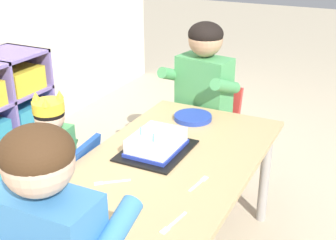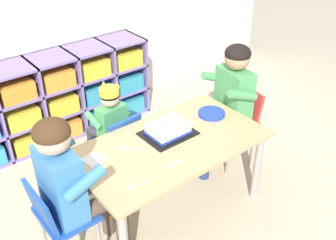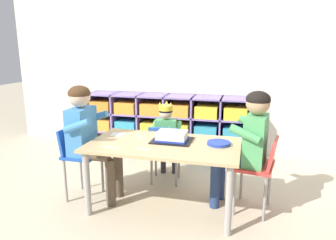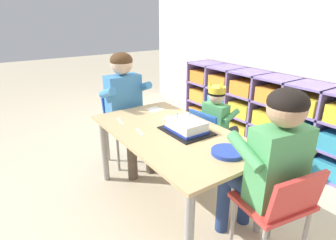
{
  "view_description": "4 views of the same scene",
  "coord_description": "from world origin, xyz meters",
  "px_view_note": "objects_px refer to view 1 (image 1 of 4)",
  "views": [
    {
      "loc": [
        -1.51,
        -0.74,
        1.49
      ],
      "look_at": [
        0.06,
        0.03,
        0.74
      ],
      "focal_mm": 47.77,
      "sensor_mm": 36.0,
      "label": 1
    },
    {
      "loc": [
        -1.32,
        -1.62,
        2.04
      ],
      "look_at": [
        -0.04,
        -0.03,
        0.78
      ],
      "focal_mm": 42.15,
      "sensor_mm": 36.0,
      "label": 2
    },
    {
      "loc": [
        0.66,
        -2.39,
        1.37
      ],
      "look_at": [
        0.05,
        -0.06,
        0.79
      ],
      "focal_mm": 33.27,
      "sensor_mm": 36.0,
      "label": 3
    },
    {
      "loc": [
        1.45,
        -1.03,
        1.35
      ],
      "look_at": [
        0.05,
        -0.07,
        0.7
      ],
      "focal_mm": 29.94,
      "sensor_mm": 36.0,
      "label": 4
    }
  ],
  "objects_px": {
    "birthday_cake_on_tray": "(156,144)",
    "classroom_chair_blue": "(68,189)",
    "child_with_crown": "(46,157)",
    "paper_plate_stack": "(193,117)",
    "fork_near_child_seat": "(200,183)",
    "fork_by_napkin": "(172,224)",
    "activity_table": "(169,176)",
    "guest_at_table_side": "(198,94)",
    "fork_at_table_front_edge": "(110,182)",
    "classroom_chair_guest_side": "(207,124)"
  },
  "relations": [
    {
      "from": "guest_at_table_side",
      "to": "fork_near_child_seat",
      "type": "distance_m",
      "value": 0.86
    },
    {
      "from": "child_with_crown",
      "to": "guest_at_table_side",
      "type": "bearing_deg",
      "value": 146.82
    },
    {
      "from": "activity_table",
      "to": "guest_at_table_side",
      "type": "distance_m",
      "value": 0.71
    },
    {
      "from": "classroom_chair_blue",
      "to": "paper_plate_stack",
      "type": "bearing_deg",
      "value": 140.0
    },
    {
      "from": "guest_at_table_side",
      "to": "fork_at_table_front_edge",
      "type": "xyz_separation_m",
      "value": [
        -0.94,
        -0.02,
        -0.05
      ]
    },
    {
      "from": "paper_plate_stack",
      "to": "fork_at_table_front_edge",
      "type": "bearing_deg",
      "value": 176.49
    },
    {
      "from": "fork_by_napkin",
      "to": "birthday_cake_on_tray",
      "type": "bearing_deg",
      "value": 42.63
    },
    {
      "from": "classroom_chair_guest_side",
      "to": "fork_at_table_front_edge",
      "type": "bearing_deg",
      "value": -79.91
    },
    {
      "from": "classroom_chair_blue",
      "to": "guest_at_table_side",
      "type": "relative_size",
      "value": 0.6
    },
    {
      "from": "paper_plate_stack",
      "to": "fork_at_table_front_edge",
      "type": "relative_size",
      "value": 1.61
    },
    {
      "from": "fork_by_napkin",
      "to": "guest_at_table_side",
      "type": "bearing_deg",
      "value": 27.77
    },
    {
      "from": "classroom_chair_blue",
      "to": "fork_by_napkin",
      "type": "relative_size",
      "value": 4.29
    },
    {
      "from": "classroom_chair_guest_side",
      "to": "paper_plate_stack",
      "type": "relative_size",
      "value": 3.3
    },
    {
      "from": "birthday_cake_on_tray",
      "to": "fork_near_child_seat",
      "type": "xyz_separation_m",
      "value": [
        -0.16,
        -0.27,
        -0.03
      ]
    },
    {
      "from": "guest_at_table_side",
      "to": "birthday_cake_on_tray",
      "type": "bearing_deg",
      "value": -74.39
    },
    {
      "from": "guest_at_table_side",
      "to": "birthday_cake_on_tray",
      "type": "distance_m",
      "value": 0.63
    },
    {
      "from": "paper_plate_stack",
      "to": "fork_near_child_seat",
      "type": "distance_m",
      "value": 0.62
    },
    {
      "from": "classroom_chair_blue",
      "to": "activity_table",
      "type": "bearing_deg",
      "value": 98.29
    },
    {
      "from": "activity_table",
      "to": "fork_by_napkin",
      "type": "relative_size",
      "value": 8.8
    },
    {
      "from": "classroom_chair_guest_side",
      "to": "classroom_chair_blue",
      "type": "bearing_deg",
      "value": -100.63
    },
    {
      "from": "child_with_crown",
      "to": "fork_at_table_front_edge",
      "type": "distance_m",
      "value": 0.47
    },
    {
      "from": "child_with_crown",
      "to": "paper_plate_stack",
      "type": "relative_size",
      "value": 4.31
    },
    {
      "from": "fork_near_child_seat",
      "to": "fork_by_napkin",
      "type": "relative_size",
      "value": 0.9
    },
    {
      "from": "fork_near_child_seat",
      "to": "fork_at_table_front_edge",
      "type": "relative_size",
      "value": 1.07
    },
    {
      "from": "classroom_chair_guest_side",
      "to": "birthday_cake_on_tray",
      "type": "distance_m",
      "value": 0.76
    },
    {
      "from": "birthday_cake_on_tray",
      "to": "fork_near_child_seat",
      "type": "relative_size",
      "value": 2.65
    },
    {
      "from": "classroom_chair_blue",
      "to": "fork_by_napkin",
      "type": "xyz_separation_m",
      "value": [
        -0.28,
        -0.68,
        0.21
      ]
    },
    {
      "from": "birthday_cake_on_tray",
      "to": "fork_by_napkin",
      "type": "bearing_deg",
      "value": -146.75
    },
    {
      "from": "classroom_chair_guest_side",
      "to": "birthday_cake_on_tray",
      "type": "bearing_deg",
      "value": -76.62
    },
    {
      "from": "birthday_cake_on_tray",
      "to": "classroom_chair_blue",
      "type": "bearing_deg",
      "value": 113.61
    },
    {
      "from": "fork_by_napkin",
      "to": "classroom_chair_guest_side",
      "type": "bearing_deg",
      "value": 25.42
    },
    {
      "from": "activity_table",
      "to": "fork_by_napkin",
      "type": "bearing_deg",
      "value": -152.36
    },
    {
      "from": "birthday_cake_on_tray",
      "to": "fork_at_table_front_edge",
      "type": "xyz_separation_m",
      "value": [
        -0.31,
        0.04,
        -0.03
      ]
    },
    {
      "from": "fork_at_table_front_edge",
      "to": "classroom_chair_blue",
      "type": "bearing_deg",
      "value": 118.01
    },
    {
      "from": "child_with_crown",
      "to": "paper_plate_stack",
      "type": "xyz_separation_m",
      "value": [
        0.57,
        -0.49,
        0.07
      ]
    },
    {
      "from": "activity_table",
      "to": "fork_near_child_seat",
      "type": "xyz_separation_m",
      "value": [
        -0.11,
        -0.19,
        0.08
      ]
    },
    {
      "from": "fork_near_child_seat",
      "to": "classroom_chair_blue",
      "type": "bearing_deg",
      "value": -81.09
    },
    {
      "from": "guest_at_table_side",
      "to": "fork_near_child_seat",
      "type": "relative_size",
      "value": 8.0
    },
    {
      "from": "birthday_cake_on_tray",
      "to": "activity_table",
      "type": "bearing_deg",
      "value": -120.35
    },
    {
      "from": "paper_plate_stack",
      "to": "fork_near_child_seat",
      "type": "bearing_deg",
      "value": -154.33
    },
    {
      "from": "activity_table",
      "to": "paper_plate_stack",
      "type": "height_order",
      "value": "paper_plate_stack"
    },
    {
      "from": "activity_table",
      "to": "fork_by_napkin",
      "type": "xyz_separation_m",
      "value": [
        -0.4,
        -0.21,
        0.08
      ]
    },
    {
      "from": "guest_at_table_side",
      "to": "birthday_cake_on_tray",
      "type": "height_order",
      "value": "guest_at_table_side"
    },
    {
      "from": "paper_plate_stack",
      "to": "classroom_chair_blue",
      "type": "bearing_deg",
      "value": 145.75
    },
    {
      "from": "guest_at_table_side",
      "to": "fork_near_child_seat",
      "type": "height_order",
      "value": "guest_at_table_side"
    },
    {
      "from": "guest_at_table_side",
      "to": "fork_by_napkin",
      "type": "relative_size",
      "value": 7.19
    },
    {
      "from": "child_with_crown",
      "to": "fork_by_napkin",
      "type": "height_order",
      "value": "child_with_crown"
    },
    {
      "from": "activity_table",
      "to": "classroom_chair_guest_side",
      "type": "distance_m",
      "value": 0.8
    },
    {
      "from": "child_with_crown",
      "to": "classroom_chair_guest_side",
      "type": "bearing_deg",
      "value": 148.66
    },
    {
      "from": "fork_by_napkin",
      "to": "fork_at_table_front_edge",
      "type": "xyz_separation_m",
      "value": [
        0.13,
        0.33,
        0.0
      ]
    }
  ]
}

